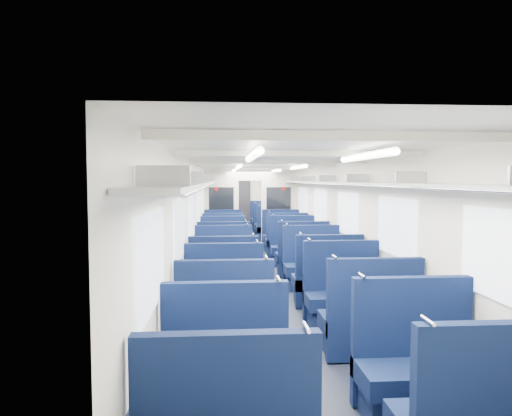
% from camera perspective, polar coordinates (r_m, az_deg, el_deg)
% --- Properties ---
extents(floor, '(2.80, 18.00, 0.01)m').
position_cam_1_polar(floor, '(11.14, 0.23, -6.95)').
color(floor, black).
rests_on(floor, ground).
extents(ceiling, '(2.80, 18.00, 0.01)m').
position_cam_1_polar(ceiling, '(10.96, 0.23, 5.22)').
color(ceiling, white).
rests_on(ceiling, wall_left).
extents(wall_left, '(0.02, 18.00, 2.35)m').
position_cam_1_polar(wall_left, '(10.97, -7.08, -0.95)').
color(wall_left, beige).
rests_on(wall_left, floor).
extents(dado_left, '(0.03, 17.90, 0.70)m').
position_cam_1_polar(dado_left, '(11.07, -6.97, -5.22)').
color(dado_left, '#111B38').
rests_on(dado_left, floor).
extents(wall_right, '(0.02, 18.00, 2.35)m').
position_cam_1_polar(wall_right, '(11.19, 7.40, -0.87)').
color(wall_right, beige).
rests_on(wall_right, floor).
extents(dado_right, '(0.03, 17.90, 0.70)m').
position_cam_1_polar(dado_right, '(11.28, 7.29, -5.05)').
color(dado_right, '#111B38').
rests_on(dado_right, floor).
extents(wall_far, '(2.80, 0.02, 2.35)m').
position_cam_1_polar(wall_far, '(19.96, -1.78, 1.09)').
color(wall_far, beige).
rests_on(wall_far, floor).
extents(luggage_rack_left, '(0.36, 17.40, 0.18)m').
position_cam_1_polar(luggage_rack_left, '(10.93, -6.13, 3.23)').
color(luggage_rack_left, '#B2B5BA').
rests_on(luggage_rack_left, wall_left).
extents(luggage_rack_right, '(0.36, 17.40, 0.18)m').
position_cam_1_polar(luggage_rack_right, '(11.12, 6.48, 3.23)').
color(luggage_rack_right, '#B2B5BA').
rests_on(luggage_rack_right, wall_right).
extents(windows, '(2.78, 15.60, 0.75)m').
position_cam_1_polar(windows, '(10.52, 0.42, 0.22)').
color(windows, white).
rests_on(windows, wall_left).
extents(ceiling_fittings, '(2.70, 16.06, 0.11)m').
position_cam_1_polar(ceiling_fittings, '(10.70, 0.34, 4.93)').
color(ceiling_fittings, silver).
rests_on(ceiling_fittings, ceiling).
extents(end_door, '(0.75, 0.06, 2.00)m').
position_cam_1_polar(end_door, '(19.91, -1.77, 0.58)').
color(end_door, black).
rests_on(end_door, floor).
extents(bulkhead, '(2.80, 0.10, 2.35)m').
position_cam_1_polar(bulkhead, '(14.05, -0.75, 0.29)').
color(bulkhead, silver).
rests_on(bulkhead, floor).
extents(seat_2, '(1.08, 0.59, 1.20)m').
position_cam_1_polar(seat_2, '(4.05, -3.81, -20.70)').
color(seat_2, '#0E1C44').
rests_on(seat_2, floor).
extents(seat_3, '(1.08, 0.59, 1.20)m').
position_cam_1_polar(seat_3, '(4.44, 19.40, -18.62)').
color(seat_3, '#0E1C44').
rests_on(seat_3, floor).
extents(seat_4, '(1.08, 0.59, 1.20)m').
position_cam_1_polar(seat_4, '(5.32, -3.92, -14.66)').
color(seat_4, '#0E1C44').
rests_on(seat_4, floor).
extents(seat_5, '(1.08, 0.59, 1.20)m').
position_cam_1_polar(seat_5, '(5.57, 13.97, -13.92)').
color(seat_5, '#0E1C44').
rests_on(seat_5, floor).
extents(seat_6, '(1.08, 0.59, 1.20)m').
position_cam_1_polar(seat_6, '(6.28, -3.97, -11.79)').
color(seat_6, '#0E1C44').
rests_on(seat_6, floor).
extents(seat_7, '(1.08, 0.59, 1.20)m').
position_cam_1_polar(seat_7, '(6.64, 10.77, -11.00)').
color(seat_7, '#0E1C44').
rests_on(seat_7, floor).
extents(seat_8, '(1.08, 0.59, 1.20)m').
position_cam_1_polar(seat_8, '(7.32, -4.01, -9.57)').
color(seat_8, '#0E1C44').
rests_on(seat_8, floor).
extents(seat_9, '(1.08, 0.59, 1.20)m').
position_cam_1_polar(seat_9, '(7.57, 8.82, -9.17)').
color(seat_9, '#0E1C44').
rests_on(seat_9, floor).
extents(seat_10, '(1.08, 0.59, 1.20)m').
position_cam_1_polar(seat_10, '(8.69, -4.05, -7.49)').
color(seat_10, '#0E1C44').
rests_on(seat_10, floor).
extents(seat_11, '(1.08, 0.59, 1.20)m').
position_cam_1_polar(seat_11, '(8.74, 7.00, -7.43)').
color(seat_11, '#0E1C44').
rests_on(seat_11, floor).
extents(seat_12, '(1.08, 0.59, 1.20)m').
position_cam_1_polar(seat_12, '(9.68, -4.06, -6.34)').
color(seat_12, '#0E1C44').
rests_on(seat_12, floor).
extents(seat_13, '(1.08, 0.59, 1.20)m').
position_cam_1_polar(seat_13, '(9.80, 5.75, -6.23)').
color(seat_13, '#0E1C44').
rests_on(seat_13, floor).
extents(seat_14, '(1.08, 0.59, 1.20)m').
position_cam_1_polar(seat_14, '(10.83, -4.08, -5.28)').
color(seat_14, '#0E1C44').
rests_on(seat_14, floor).
extents(seat_15, '(1.08, 0.59, 1.20)m').
position_cam_1_polar(seat_15, '(11.04, 4.60, -5.12)').
color(seat_15, '#0E1C44').
rests_on(seat_15, floor).
extents(seat_16, '(1.08, 0.59, 1.20)m').
position_cam_1_polar(seat_16, '(12.04, -4.10, -4.39)').
color(seat_16, '#0E1C44').
rests_on(seat_16, floor).
extents(seat_17, '(1.08, 0.59, 1.20)m').
position_cam_1_polar(seat_17, '(12.14, 3.79, -4.33)').
color(seat_17, '#0E1C44').
rests_on(seat_17, floor).
extents(seat_18, '(1.08, 0.59, 1.20)m').
position_cam_1_polar(seat_18, '(13.15, -4.11, -3.72)').
color(seat_18, '#0E1C44').
rests_on(seat_18, floor).
extents(seat_19, '(1.08, 0.59, 1.20)m').
position_cam_1_polar(seat_19, '(13.19, 3.14, -3.70)').
color(seat_19, '#0E1C44').
rests_on(seat_19, floor).
extents(seat_20, '(1.08, 0.59, 1.20)m').
position_cam_1_polar(seat_20, '(15.11, -4.12, -2.78)').
color(seat_20, '#0E1C44').
rests_on(seat_20, floor).
extents(seat_21, '(1.08, 0.59, 1.20)m').
position_cam_1_polar(seat_21, '(15.31, 2.11, -2.69)').
color(seat_21, '#0E1C44').
rests_on(seat_21, floor).
extents(seat_22, '(1.08, 0.59, 1.20)m').
position_cam_1_polar(seat_22, '(16.35, -4.13, -2.29)').
color(seat_22, '#0E1C44').
rests_on(seat_22, floor).
extents(seat_23, '(1.08, 0.59, 1.20)m').
position_cam_1_polar(seat_23, '(16.44, 1.67, -2.26)').
color(seat_23, '#0E1C44').
rests_on(seat_23, floor).
extents(seat_24, '(1.08, 0.59, 1.20)m').
position_cam_1_polar(seat_24, '(17.50, -4.14, -1.91)').
color(seat_24, '#0E1C44').
rests_on(seat_24, floor).
extents(seat_25, '(1.08, 0.59, 1.20)m').
position_cam_1_polar(seat_25, '(17.40, 1.34, -1.93)').
color(seat_25, '#0E1C44').
rests_on(seat_25, floor).
extents(seat_26, '(1.08, 0.59, 1.20)m').
position_cam_1_polar(seat_26, '(18.56, -4.14, -1.60)').
color(seat_26, '#0E1C44').
rests_on(seat_26, floor).
extents(seat_27, '(1.08, 0.59, 1.20)m').
position_cam_1_polar(seat_27, '(18.68, 0.95, -1.56)').
color(seat_27, '#0E1C44').
rests_on(seat_27, floor).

